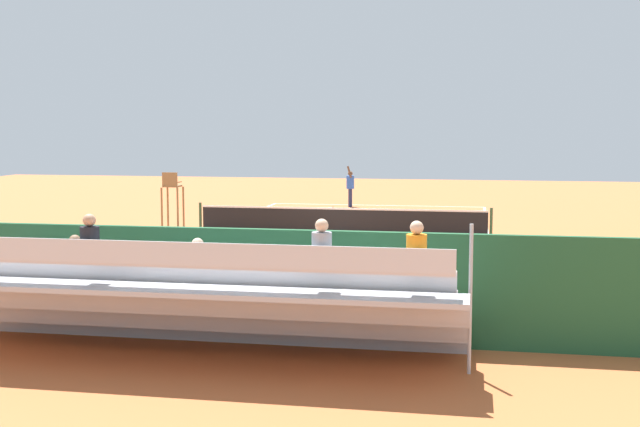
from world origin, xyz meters
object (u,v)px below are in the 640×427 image
object	(u,v)px
equipment_bag	(254,320)
tennis_racket	(330,208)
umpire_chair	(172,195)
tennis_ball_near	(367,208)
bleacher_stand	(191,300)
tennis_player	(350,185)
tennis_net	(341,221)
courtside_bench	(370,304)

from	to	relation	value
equipment_bag	tennis_racket	xyz separation A→B (m)	(2.52, -22.71, -0.16)
umpire_chair	tennis_ball_near	bearing A→B (deg)	-123.39
bleacher_stand	tennis_racket	world-z (taller)	bleacher_stand
umpire_chair	tennis_player	world-z (taller)	umpire_chair
tennis_racket	tennis_ball_near	xyz separation A→B (m)	(-1.77, 0.19, 0.02)
equipment_bag	tennis_player	distance (m)	23.53
bleacher_stand	equipment_bag	size ratio (longest dim) A/B	10.07
bleacher_stand	tennis_player	distance (m)	25.43
bleacher_stand	tennis_player	size ratio (longest dim) A/B	4.70
umpire_chair	tennis_net	bearing A→B (deg)	178.98
equipment_bag	tennis_ball_near	bearing A→B (deg)	-88.11
courtside_bench	tennis_racket	size ratio (longest dim) A/B	3.07
courtside_bench	tennis_player	world-z (taller)	tennis_player
umpire_chair	tennis_racket	size ratio (longest dim) A/B	3.66
courtside_bench	equipment_bag	bearing A→B (deg)	3.38
umpire_chair	tennis_player	distance (m)	11.15
umpire_chair	equipment_bag	distance (m)	15.12
tennis_racket	tennis_ball_near	bearing A→B (deg)	174.00
tennis_ball_near	umpire_chair	bearing A→B (deg)	56.61
equipment_bag	umpire_chair	bearing A→B (deg)	-63.66
bleacher_stand	umpire_chair	distance (m)	16.64
tennis_ball_near	tennis_net	bearing A→B (deg)	91.61
equipment_bag	tennis_player	xyz separation A→B (m)	(1.67, -23.46, 0.84)
bleacher_stand	tennis_ball_near	distance (m)	24.50
umpire_chair	courtside_bench	xyz separation A→B (m)	(-8.86, 13.38, -0.76)
tennis_net	courtside_bench	distance (m)	13.54
equipment_bag	tennis_racket	world-z (taller)	equipment_bag
tennis_net	bleacher_stand	distance (m)	15.36
bleacher_stand	courtside_bench	bearing A→B (deg)	-142.68
umpire_chair	courtside_bench	bearing A→B (deg)	123.51
courtside_bench	equipment_bag	size ratio (longest dim) A/B	2.00
tennis_net	tennis_ball_near	bearing A→B (deg)	-88.39
tennis_player	bleacher_stand	bearing A→B (deg)	92.51
tennis_ball_near	tennis_player	bearing A→B (deg)	-45.17
tennis_player	tennis_net	bearing A→B (deg)	96.70
tennis_net	tennis_ball_near	world-z (taller)	tennis_net
bleacher_stand	courtside_bench	size ratio (longest dim) A/B	5.03
tennis_net	bleacher_stand	world-z (taller)	bleacher_stand
equipment_bag	tennis_racket	distance (m)	22.85
umpire_chair	tennis_ball_near	distance (m)	10.88
umpire_chair	courtside_bench	world-z (taller)	umpire_chair
equipment_bag	tennis_player	bearing A→B (deg)	-85.93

